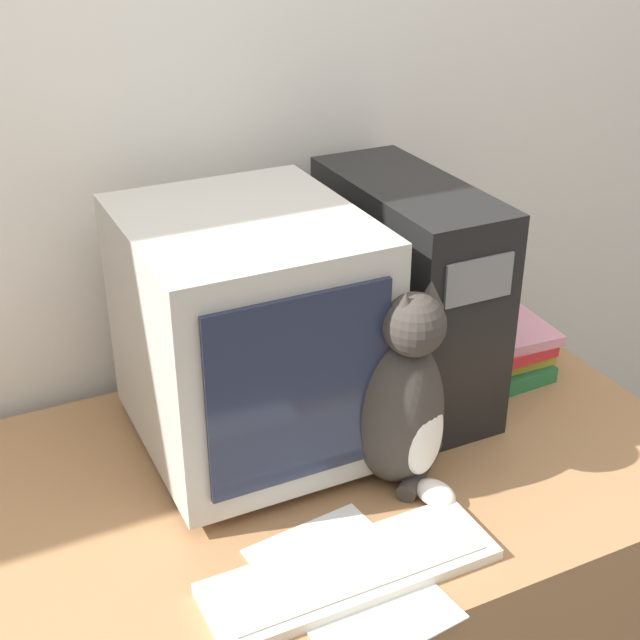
% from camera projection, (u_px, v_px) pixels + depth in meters
% --- Properties ---
extents(wall_back, '(7.00, 0.05, 2.50)m').
position_uv_depth(wall_back, '(185.00, 115.00, 1.68)').
color(wall_back, silver).
rests_on(wall_back, ground_plane).
extents(desk, '(1.45, 0.80, 0.72)m').
position_uv_depth(desk, '(294.00, 624.00, 1.73)').
color(desk, '#9E7047').
rests_on(desk, ground_plane).
extents(crt_monitor, '(0.38, 0.44, 0.44)m').
position_uv_depth(crt_monitor, '(248.00, 333.00, 1.54)').
color(crt_monitor, '#BCB7AD').
rests_on(crt_monitor, desk).
extents(computer_tower, '(0.19, 0.45, 0.43)m').
position_uv_depth(computer_tower, '(405.00, 291.00, 1.71)').
color(computer_tower, black).
rests_on(computer_tower, desk).
extents(keyboard, '(0.45, 0.14, 0.02)m').
position_uv_depth(keyboard, '(351.00, 571.00, 1.33)').
color(keyboard, silver).
rests_on(keyboard, desk).
extents(cat, '(0.27, 0.24, 0.37)m').
position_uv_depth(cat, '(402.00, 402.00, 1.47)').
color(cat, '#38332D').
rests_on(cat, desk).
extents(book_stack, '(0.16, 0.21, 0.10)m').
position_uv_depth(book_stack, '(505.00, 346.00, 1.86)').
color(book_stack, '#28703D').
rests_on(book_stack, desk).
extents(pen, '(0.13, 0.02, 0.01)m').
position_uv_depth(pen, '(239.00, 579.00, 1.33)').
color(pen, navy).
rests_on(pen, desk).
extents(paper_sheet, '(0.24, 0.32, 0.00)m').
position_uv_depth(paper_sheet, '(350.00, 583.00, 1.32)').
color(paper_sheet, white).
rests_on(paper_sheet, desk).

